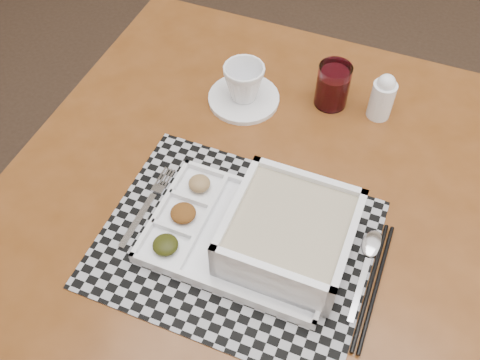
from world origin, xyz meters
The scene contains 11 objects.
floor centered at (0.00, 0.00, 0.00)m, with size 5.00×5.00×0.00m, color #312218.
dining_table centered at (-0.59, -0.28, 0.65)m, with size 1.01×1.01×0.72m.
placemat centered at (-0.60, -0.40, 0.72)m, with size 0.45×0.36×0.00m, color #96969D.
serving_tray centered at (-0.53, -0.38, 0.76)m, with size 0.34×0.24×0.09m.
fork centered at (-0.77, -0.39, 0.73)m, with size 0.03×0.19×0.00m.
spoon centered at (-0.38, -0.32, 0.73)m, with size 0.04×0.18×0.01m.
chopsticks centered at (-0.36, -0.38, 0.73)m, with size 0.03×0.24×0.01m.
saucer centered at (-0.73, -0.07, 0.73)m, with size 0.15×0.15×0.01m, color white.
cup centered at (-0.73, -0.07, 0.77)m, with size 0.09×0.09×0.08m, color white.
juice_glass centered at (-0.56, -0.01, 0.77)m, with size 0.07×0.07×0.10m.
creamer_bottle centered at (-0.46, 0.00, 0.77)m, with size 0.05×0.05×0.10m.
Camera 1 is at (-0.39, -0.83, 1.51)m, focal length 40.00 mm.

